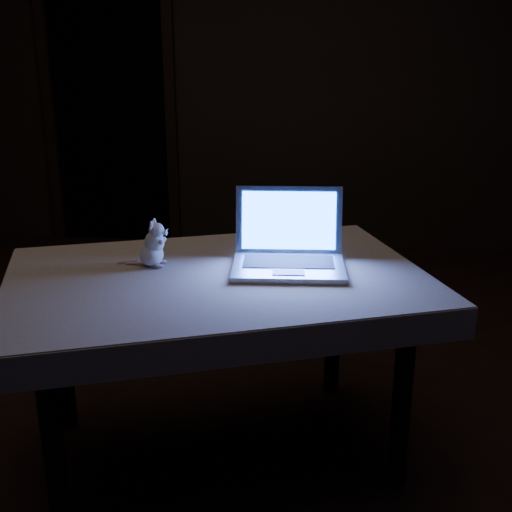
# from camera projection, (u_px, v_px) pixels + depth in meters

# --- Properties ---
(floor) EXTENTS (5.00, 5.00, 0.00)m
(floor) POSITION_uv_depth(u_px,v_px,m) (182.00, 405.00, 2.86)
(floor) COLOR black
(floor) RESTS_ON ground
(back_wall) EXTENTS (4.50, 0.04, 2.60)m
(back_wall) POSITION_uv_depth(u_px,v_px,m) (250.00, 77.00, 4.82)
(back_wall) COLOR black
(back_wall) RESTS_ON ground
(doorway) EXTENTS (1.06, 0.36, 2.13)m
(doorway) POSITION_uv_depth(u_px,v_px,m) (110.00, 108.00, 5.01)
(doorway) COLOR black
(doorway) RESTS_ON back_wall
(table) EXTENTS (1.60, 1.31, 0.74)m
(table) POSITION_uv_depth(u_px,v_px,m) (219.00, 367.00, 2.43)
(table) COLOR black
(table) RESTS_ON floor
(tablecloth) EXTENTS (1.65, 1.27, 0.11)m
(tablecloth) POSITION_uv_depth(u_px,v_px,m) (200.00, 282.00, 2.39)
(tablecloth) COLOR beige
(tablecloth) RESTS_ON table
(laptop) EXTENTS (0.43, 0.39, 0.28)m
(laptop) POSITION_uv_depth(u_px,v_px,m) (289.00, 234.00, 2.31)
(laptop) COLOR #ACACB1
(laptop) RESTS_ON tablecloth
(plush_mouse) EXTENTS (0.16, 0.16, 0.18)m
(plush_mouse) POSITION_uv_depth(u_px,v_px,m) (151.00, 243.00, 2.37)
(plush_mouse) COLOR silver
(plush_mouse) RESTS_ON tablecloth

